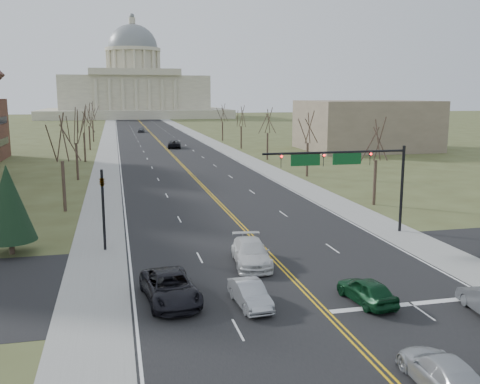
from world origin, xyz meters
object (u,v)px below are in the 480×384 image
signal_left (103,201)px  car_sb_inner_second (251,253)px  signal_mast (346,165)px  car_far_nb (174,144)px  car_far_sb (141,130)px  car_sb_outer_lead (170,287)px  car_sb_inner_lead (250,294)px  car_nb_inner_second (443,373)px  car_nb_inner_lead (367,290)px

signal_left → car_sb_inner_second: signal_left is taller
signal_left → car_sb_inner_second: bearing=-31.2°
signal_mast → signal_left: 19.06m
car_far_nb → car_far_sb: (-4.47, 49.76, -0.07)m
signal_left → car_far_sb: 124.91m
car_sb_outer_lead → car_far_sb: bearing=81.6°
car_sb_inner_lead → car_nb_inner_second: bearing=-66.5°
signal_left → car_sb_outer_lead: signal_left is taller
signal_mast → car_nb_inner_lead: size_ratio=2.89×
car_far_nb → car_far_sb: 49.96m
car_sb_inner_lead → car_sb_outer_lead: (-4.13, 1.65, 0.14)m
signal_left → car_far_sb: size_ratio=1.38×
car_nb_inner_lead → car_sb_inner_second: size_ratio=0.74×
car_sb_inner_lead → car_sb_inner_second: size_ratio=0.72×
car_sb_outer_lead → car_nb_inner_second: bearing=-56.9°
signal_mast → car_nb_inner_lead: (-4.79, -13.77, -5.03)m
signal_left → car_far_nb: size_ratio=1.03×
signal_mast → signal_left: bearing=180.0°
car_far_sb → car_sb_inner_second: bearing=-82.0°
car_sb_outer_lead → car_far_sb: car_sb_outer_lead is taller
signal_left → car_nb_inner_lead: bearing=-44.2°
car_sb_outer_lead → car_far_nb: size_ratio=1.00×
car_sb_inner_lead → car_far_sb: car_far_sb is taller
car_sb_inner_second → car_far_nb: (3.71, 80.64, -0.01)m
car_sb_outer_lead → car_far_nb: 86.43m
car_sb_inner_lead → car_far_nb: car_far_nb is taller
car_nb_inner_second → car_sb_inner_second: bearing=-75.2°
car_sb_outer_lead → signal_mast: bearing=29.8°
car_nb_inner_second → car_sb_outer_lead: size_ratio=0.84×
car_nb_inner_second → car_far_sb: car_far_sb is taller
car_nb_inner_lead → car_sb_inner_second: (-4.52, 7.93, 0.11)m
car_nb_inner_second → car_sb_inner_lead: bearing=-58.6°
car_nb_inner_lead → car_far_nb: 88.57m
signal_mast → car_far_sb: 125.07m
signal_mast → car_nb_inner_second: signal_mast is taller
car_sb_inner_lead → signal_left: bearing=116.9°
car_nb_inner_second → signal_left: bearing=-56.6°
car_sb_inner_lead → car_far_nb: (5.54, 87.53, 0.14)m
car_sb_outer_lead → car_sb_inner_lead: bearing=-27.9°
signal_mast → car_sb_outer_lead: bearing=-144.0°
car_far_sb → signal_mast: bearing=-77.7°
car_sb_inner_lead → car_sb_outer_lead: 4.45m
car_nb_inner_second → car_sb_inner_second: car_sb_inner_second is taller
car_far_sb → car_far_nb: bearing=-77.2°
signal_left → car_far_nb: (13.34, 74.80, -2.89)m
signal_left → car_sb_inner_lead: signal_left is taller
car_nb_inner_second → car_sb_outer_lead: 14.77m
signal_left → car_sb_inner_second: size_ratio=1.06×
car_far_sb → car_sb_inner_lead: bearing=-82.8°
car_sb_outer_lead → car_far_sb: size_ratio=1.33×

